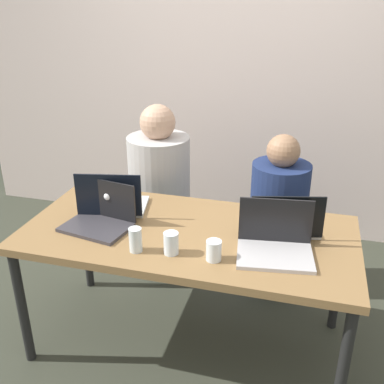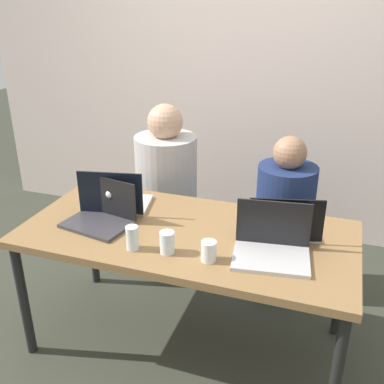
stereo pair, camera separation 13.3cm
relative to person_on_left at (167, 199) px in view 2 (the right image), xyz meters
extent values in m
plane|color=#35382C|center=(0.40, -0.70, -0.52)|extent=(12.00, 12.00, 0.00)
cube|color=beige|center=(0.40, 0.80, 0.80)|extent=(4.50, 0.10, 2.63)
cube|color=olive|center=(0.40, -0.70, 0.17)|extent=(1.66, 0.79, 0.04)
cylinder|color=black|center=(-0.38, -1.05, -0.18)|extent=(0.05, 0.05, 0.67)
cylinder|color=black|center=(1.17, -1.05, -0.18)|extent=(0.05, 0.05, 0.67)
cylinder|color=black|center=(-0.38, -0.36, -0.18)|extent=(0.05, 0.05, 0.67)
cylinder|color=black|center=(1.17, -0.36, -0.18)|extent=(0.05, 0.05, 0.67)
cylinder|color=#B4B0AF|center=(0.00, 0.00, -0.04)|extent=(0.45, 0.45, 0.96)
sphere|color=tan|center=(0.00, 0.00, 0.53)|extent=(0.23, 0.23, 0.23)
cylinder|color=navy|center=(0.79, 0.00, -0.09)|extent=(0.36, 0.36, 0.85)
sphere|color=#997051|center=(0.79, 0.00, 0.42)|extent=(0.20, 0.20, 0.20)
cube|color=#37343A|center=(-0.06, -0.81, 0.20)|extent=(0.36, 0.28, 0.02)
cube|color=black|center=(-0.04, -0.69, 0.31)|extent=(0.33, 0.07, 0.20)
sphere|color=white|center=(-0.03, -0.68, 0.31)|extent=(0.04, 0.04, 0.04)
cube|color=#B7B3B4|center=(0.84, -0.84, 0.20)|extent=(0.37, 0.28, 0.02)
cube|color=black|center=(0.82, -0.72, 0.32)|extent=(0.34, 0.06, 0.22)
sphere|color=white|center=(0.82, -0.70, 0.32)|extent=(0.04, 0.04, 0.04)
cube|color=silver|center=(-0.07, -0.55, 0.20)|extent=(0.39, 0.31, 0.02)
cube|color=black|center=(-0.04, -0.67, 0.32)|extent=(0.34, 0.08, 0.23)
sphere|color=white|center=(-0.04, -0.69, 0.32)|extent=(0.04, 0.04, 0.04)
cube|color=silver|center=(0.84, -0.55, 0.20)|extent=(0.39, 0.31, 0.02)
cube|color=black|center=(0.87, -0.67, 0.31)|extent=(0.34, 0.09, 0.21)
sphere|color=white|center=(0.88, -0.68, 0.31)|extent=(0.04, 0.04, 0.04)
cylinder|color=silver|center=(0.38, -0.92, 0.24)|extent=(0.07, 0.07, 0.10)
cylinder|color=silver|center=(0.38, -0.92, 0.22)|extent=(0.06, 0.06, 0.06)
cylinder|color=white|center=(0.58, -0.93, 0.24)|extent=(0.07, 0.07, 0.09)
cylinder|color=silver|center=(0.58, -0.93, 0.22)|extent=(0.06, 0.06, 0.05)
cylinder|color=silver|center=(0.22, -0.95, 0.25)|extent=(0.06, 0.06, 0.12)
cylinder|color=silver|center=(0.22, -0.95, 0.22)|extent=(0.05, 0.05, 0.06)
camera|label=1|loc=(0.93, -2.60, 1.28)|focal=42.00mm
camera|label=2|loc=(1.06, -2.56, 1.28)|focal=42.00mm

